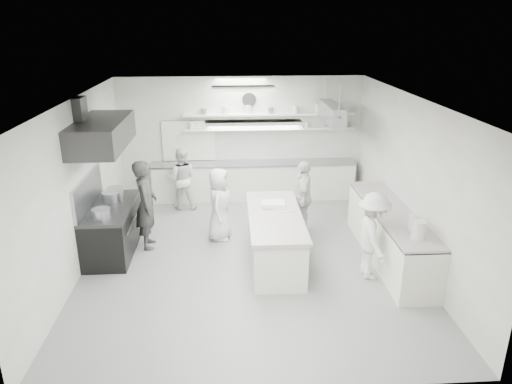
{
  "coord_description": "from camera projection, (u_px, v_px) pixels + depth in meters",
  "views": [
    {
      "loc": [
        -0.37,
        -8.09,
        4.26
      ],
      "look_at": [
        0.19,
        0.6,
        1.1
      ],
      "focal_mm": 33.32,
      "sensor_mm": 36.0,
      "label": 1
    }
  ],
  "objects": [
    {
      "name": "ceiling",
      "position": [
        247.0,
        99.0,
        8.04
      ],
      "size": [
        6.0,
        7.0,
        0.02
      ],
      "primitive_type": "cube",
      "color": "silver",
      "rests_on": "wall_back"
    },
    {
      "name": "prep_island",
      "position": [
        275.0,
        239.0,
        8.81
      ],
      "size": [
        0.91,
        2.4,
        0.88
      ],
      "primitive_type": "cube",
      "rotation": [
        0.0,
        0.0,
        -0.01
      ],
      "color": "silver",
      "rests_on": "floor"
    },
    {
      "name": "bowl_island_b",
      "position": [
        287.0,
        212.0,
        8.8
      ],
      "size": [
        0.24,
        0.24,
        0.07
      ],
      "primitive_type": "imported",
      "rotation": [
        0.0,
        0.0,
        -0.17
      ],
      "color": "silver",
      "rests_on": "prep_island"
    },
    {
      "name": "pot_rack",
      "position": [
        331.0,
        113.0,
        10.65
      ],
      "size": [
        0.3,
        1.6,
        0.4
      ],
      "primitive_type": "cube",
      "color": "#9BA1A8",
      "rests_on": "ceiling"
    },
    {
      "name": "shelf_lower",
      "position": [
        270.0,
        129.0,
        11.67
      ],
      "size": [
        4.2,
        0.26,
        0.04
      ],
      "primitive_type": "cube",
      "color": "silver",
      "rests_on": "wall_back"
    },
    {
      "name": "light_fixture_front",
      "position": [
        253.0,
        125.0,
        6.37
      ],
      "size": [
        1.3,
        0.25,
        0.1
      ],
      "primitive_type": "cube",
      "color": "silver",
      "rests_on": "ceiling"
    },
    {
      "name": "cook_right",
      "position": [
        373.0,
        236.0,
        8.13
      ],
      "size": [
        0.59,
        1.01,
        1.55
      ],
      "primitive_type": "imported",
      "rotation": [
        0.0,
        0.0,
        1.59
      ],
      "color": "silver",
      "rests_on": "floor"
    },
    {
      "name": "stove_pot",
      "position": [
        112.0,
        198.0,
        9.17
      ],
      "size": [
        0.39,
        0.39,
        0.24
      ],
      "primitive_type": "cylinder",
      "color": "#9BA1A8",
      "rests_on": "stove"
    },
    {
      "name": "bowl_right",
      "position": [
        375.0,
        204.0,
        9.0
      ],
      "size": [
        0.26,
        0.26,
        0.06
      ],
      "primitive_type": "imported",
      "rotation": [
        0.0,
        0.0,
        -0.03
      ],
      "color": "silver",
      "rests_on": "right_counter"
    },
    {
      "name": "shelf_upper",
      "position": [
        270.0,
        114.0,
        11.55
      ],
      "size": [
        4.2,
        0.26,
        0.04
      ],
      "primitive_type": "cube",
      "color": "silver",
      "rests_on": "wall_back"
    },
    {
      "name": "back_counter",
      "position": [
        254.0,
        181.0,
        11.93
      ],
      "size": [
        5.0,
        0.6,
        0.92
      ],
      "primitive_type": "cube",
      "color": "silver",
      "rests_on": "floor"
    },
    {
      "name": "wall_back",
      "position": [
        241.0,
        138.0,
        11.84
      ],
      "size": [
        6.0,
        0.04,
        3.0
      ],
      "primitive_type": "cube",
      "color": "silver",
      "rests_on": "floor"
    },
    {
      "name": "cook_stove",
      "position": [
        146.0,
        205.0,
        9.21
      ],
      "size": [
        0.49,
        0.69,
        1.78
      ],
      "primitive_type": "imported",
      "rotation": [
        0.0,
        0.0,
        1.68
      ],
      "color": "#333333",
      "rests_on": "floor"
    },
    {
      "name": "light_fixture_rear",
      "position": [
        243.0,
        88.0,
        9.75
      ],
      "size": [
        1.3,
        0.25,
        0.1
      ],
      "primitive_type": "cube",
      "color": "silver",
      "rests_on": "ceiling"
    },
    {
      "name": "floor",
      "position": [
        248.0,
        258.0,
        9.07
      ],
      "size": [
        6.0,
        7.0,
        0.02
      ],
      "primitive_type": "cube",
      "color": "gray",
      "rests_on": "ground"
    },
    {
      "name": "right_counter",
      "position": [
        390.0,
        235.0,
        8.87
      ],
      "size": [
        0.74,
        3.3,
        0.94
      ],
      "primitive_type": "cube",
      "color": "silver",
      "rests_on": "floor"
    },
    {
      "name": "pass_through_window",
      "position": [
        189.0,
        141.0,
        11.76
      ],
      "size": [
        1.3,
        0.04,
        1.0
      ],
      "primitive_type": "cube",
      "color": "black",
      "rests_on": "wall_back"
    },
    {
      "name": "wall_front",
      "position": [
        263.0,
        284.0,
        5.27
      ],
      "size": [
        6.0,
        0.04,
        3.0
      ],
      "primitive_type": "cube",
      "color": "silver",
      "rests_on": "floor"
    },
    {
      "name": "wall_clock",
      "position": [
        249.0,
        100.0,
        11.49
      ],
      "size": [
        0.32,
        0.05,
        0.32
      ],
      "primitive_type": "cylinder",
      "rotation": [
        1.57,
        0.0,
        0.0
      ],
      "color": "silver",
      "rests_on": "wall_back"
    },
    {
      "name": "exhaust_hood",
      "position": [
        101.0,
        134.0,
        8.48
      ],
      "size": [
        0.85,
        2.0,
        0.5
      ],
      "primitive_type": "cube",
      "color": "#313133",
      "rests_on": "wall_left"
    },
    {
      "name": "cook_island_right",
      "position": [
        303.0,
        197.0,
        9.92
      ],
      "size": [
        0.56,
        0.98,
        1.57
      ],
      "primitive_type": "imported",
      "rotation": [
        0.0,
        0.0,
        -1.78
      ],
      "color": "silver",
      "rests_on": "floor"
    },
    {
      "name": "wall_left",
      "position": [
        78.0,
        186.0,
        8.37
      ],
      "size": [
        0.04,
        7.0,
        3.0
      ],
      "primitive_type": "cube",
      "color": "silver",
      "rests_on": "floor"
    },
    {
      "name": "cook_island_left",
      "position": [
        219.0,
        204.0,
        9.6
      ],
      "size": [
        0.61,
        0.81,
        1.51
      ],
      "primitive_type": "imported",
      "rotation": [
        0.0,
        0.0,
        1.38
      ],
      "color": "silver",
      "rests_on": "floor"
    },
    {
      "name": "cook_back",
      "position": [
        181.0,
        179.0,
        11.19
      ],
      "size": [
        0.74,
        0.59,
        1.49
      ],
      "primitive_type": "imported",
      "rotation": [
        0.0,
        0.0,
        -3.18
      ],
      "color": "silver",
      "rests_on": "floor"
    },
    {
      "name": "stove",
      "position": [
        112.0,
        231.0,
        9.13
      ],
      "size": [
        0.8,
        1.8,
        0.9
      ],
      "primitive_type": "cube",
      "color": "black",
      "rests_on": "floor"
    },
    {
      "name": "bowl_island_a",
      "position": [
        267.0,
        208.0,
        8.97
      ],
      "size": [
        0.28,
        0.28,
        0.06
      ],
      "primitive_type": "imported",
      "rotation": [
        0.0,
        0.0,
        -0.14
      ],
      "color": "#9BA1A8",
      "rests_on": "prep_island"
    },
    {
      "name": "wall_right",
      "position": [
        410.0,
        180.0,
        8.73
      ],
      "size": [
        0.04,
        7.0,
        3.0
      ],
      "primitive_type": "cube",
      "color": "silver",
      "rests_on": "floor"
    }
  ]
}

